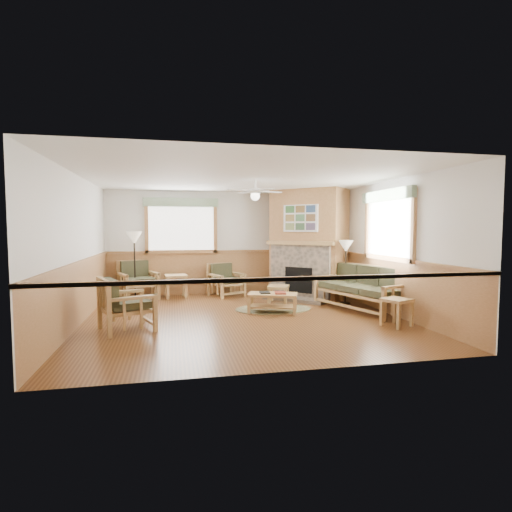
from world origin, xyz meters
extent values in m
cube|color=brown|center=(0.00, 0.00, -0.01)|extent=(6.00, 6.00, 0.01)
cube|color=white|center=(0.00, 0.00, 2.70)|extent=(6.00, 6.00, 0.01)
cube|color=white|center=(0.00, 3.00, 1.35)|extent=(6.00, 0.02, 2.70)
cube|color=white|center=(0.00, -3.00, 1.35)|extent=(6.00, 0.02, 2.70)
cube|color=white|center=(-3.00, 0.00, 1.35)|extent=(0.02, 6.00, 2.70)
cube|color=white|center=(3.00, 0.00, 1.35)|extent=(0.02, 6.00, 2.70)
cylinder|color=brown|center=(0.77, 0.66, 0.01)|extent=(2.04, 2.04, 0.01)
cube|color=maroon|center=(0.82, 0.29, 0.43)|extent=(0.27, 0.34, 0.03)
cube|color=black|center=(0.52, 0.41, 0.42)|extent=(0.22, 0.28, 0.03)
camera|label=1|loc=(-1.33, -7.56, 1.74)|focal=28.00mm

